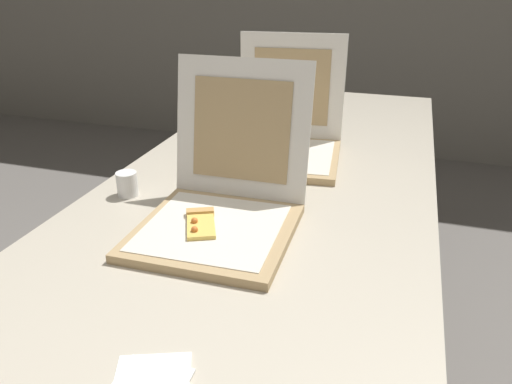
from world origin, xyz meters
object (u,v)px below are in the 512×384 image
at_px(pizza_box_middle, 285,141).
at_px(cup_white_near_center, 127,184).
at_px(cup_white_far, 232,126).
at_px(table, 268,197).
at_px(pizza_box_front, 221,207).

relative_size(pizza_box_middle, cup_white_near_center, 5.92).
height_order(pizza_box_middle, cup_white_far, pizza_box_middle).
distance_m(table, pizza_box_middle, 0.26).
xyz_separation_m(table, pizza_box_front, (-0.04, -0.28, 0.10)).
distance_m(pizza_box_front, cup_white_far, 0.72).
xyz_separation_m(pizza_box_front, cup_white_near_center, (-0.31, 0.09, -0.02)).
relative_size(table, pizza_box_front, 5.58).
xyz_separation_m(pizza_box_front, cup_white_far, (-0.22, 0.68, -0.02)).
relative_size(pizza_box_front, cup_white_near_center, 6.39).
xyz_separation_m(table, cup_white_far, (-0.26, 0.40, 0.08)).
distance_m(pizza_box_middle, cup_white_near_center, 0.55).
bearing_deg(cup_white_far, pizza_box_front, -72.32).
relative_size(table, cup_white_near_center, 35.65).
xyz_separation_m(pizza_box_middle, cup_white_far, (-0.25, 0.16, -0.02)).
bearing_deg(pizza_box_middle, table, -92.89).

